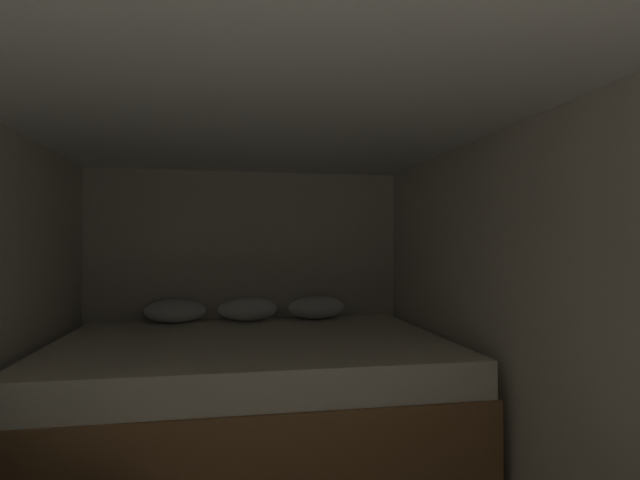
{
  "coord_description": "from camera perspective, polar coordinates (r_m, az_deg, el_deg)",
  "views": [
    {
      "loc": [
        -0.16,
        -0.18,
        1.37
      ],
      "look_at": [
        0.39,
        2.77,
        1.4
      ],
      "focal_mm": 28.06,
      "sensor_mm": 36.0,
      "label": 1
    }
  ],
  "objects": [
    {
      "name": "wall_back",
      "position": [
        4.37,
        -8.4,
        -5.47
      ],
      "size": [
        2.73,
        0.05,
        2.01
      ],
      "primitive_type": "cube",
      "color": "beige",
      "rests_on": "ground"
    },
    {
      "name": "bed",
      "position": [
        3.49,
        -7.78,
        -16.94
      ],
      "size": [
        2.51,
        1.88,
        0.95
      ],
      "color": "olive",
      "rests_on": "ground"
    },
    {
      "name": "wall_right",
      "position": [
        2.54,
        26.32,
        -8.9
      ],
      "size": [
        0.05,
        4.62,
        2.01
      ],
      "primitive_type": "cube",
      "color": "beige",
      "rests_on": "ground"
    },
    {
      "name": "ceiling_slab",
      "position": [
        2.12,
        -5.9,
        17.51
      ],
      "size": [
        2.73,
        4.62,
        0.05
      ],
      "primitive_type": "cube",
      "color": "white",
      "rests_on": "wall_left"
    }
  ]
}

